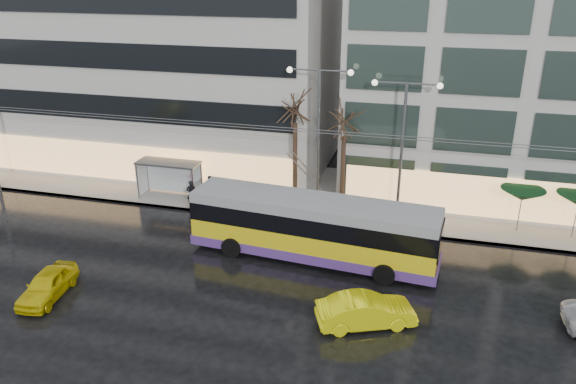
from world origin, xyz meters
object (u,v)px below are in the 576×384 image
(trolleybus, at_px, (313,230))
(bus_shelter, at_px, (165,170))
(taxi_a, at_px, (47,285))
(street_lamp_near, at_px, (319,122))

(trolleybus, xyz_separation_m, bus_shelter, (-11.37, 5.68, 0.30))
(trolleybus, relative_size, taxi_a, 3.54)
(taxi_a, bearing_deg, bus_shelter, 83.97)
(bus_shelter, relative_size, street_lamp_near, 0.47)
(bus_shelter, height_order, taxi_a, bus_shelter)
(street_lamp_near, distance_m, taxi_a, 17.28)
(street_lamp_near, bearing_deg, trolleybus, -80.29)
(trolleybus, height_order, street_lamp_near, street_lamp_near)
(taxi_a, bearing_deg, street_lamp_near, 44.78)
(trolleybus, relative_size, street_lamp_near, 1.49)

